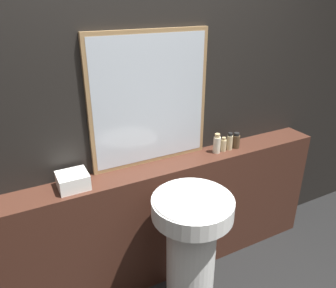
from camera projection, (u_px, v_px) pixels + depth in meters
The scene contains 9 objects.
wall_back at pixel (141, 115), 2.15m from camera, with size 8.00×0.06×2.50m.
vanity_counter at pixel (153, 224), 2.36m from camera, with size 2.74×0.23×0.92m.
pedestal_sink at pixel (191, 250), 2.01m from camera, with size 0.48×0.48×0.92m.
mirror at pixel (150, 100), 2.08m from camera, with size 0.82×0.03×0.87m.
towel_stack at pixel (73, 181), 1.93m from camera, with size 0.18×0.16×0.09m.
shampoo_bottle at pixel (217, 144), 2.36m from camera, with size 0.05×0.05×0.15m.
conditioner_bottle at pixel (223, 145), 2.39m from camera, with size 0.04×0.04×0.11m.
lotion_bottle at pixel (230, 142), 2.41m from camera, with size 0.04×0.04×0.13m.
body_wash_bottle at pixel (236, 141), 2.44m from camera, with size 0.05×0.05×0.12m.
Camera 1 is at (-0.79, -0.59, 1.96)m, focal length 35.00 mm.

